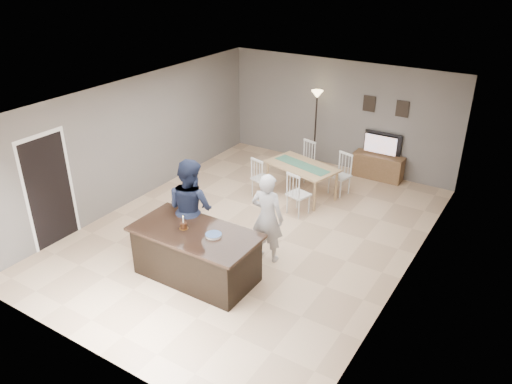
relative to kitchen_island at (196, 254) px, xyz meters
The scene contains 14 objects.
floor 1.86m from the kitchen_island, 90.00° to the left, with size 8.00×8.00×0.00m, color #D1AC86.
room_shell 2.18m from the kitchen_island, 90.00° to the left, with size 8.00×8.00×8.00m.
kitchen_island is the anchor object (origin of this frame).
tv_console 5.70m from the kitchen_island, 77.84° to the left, with size 1.20×0.40×0.60m, color brown.
television 5.78m from the kitchen_island, 77.99° to the left, with size 0.91×0.12×0.53m, color black.
tv_screen_glow 5.70m from the kitchen_island, 77.82° to the left, with size 0.78×0.78×0.00m, color orange.
picture_frames 6.03m from the kitchen_island, 78.74° to the left, with size 1.10×0.02×0.38m.
doorway 3.14m from the kitchen_island, behind, with size 0.00×2.10×2.65m.
woman 1.39m from the kitchen_island, 57.44° to the left, with size 0.61×0.40×1.67m, color #B3B2B7.
man 0.90m from the kitchen_island, 133.69° to the left, with size 0.91×0.71×1.87m, color #1A2139.
birthday_cake 0.54m from the kitchen_island, behind, with size 0.15×0.15×0.23m.
plate_stack 0.59m from the kitchen_island, ahead, with size 0.27×0.27×0.04m.
dining_table 3.74m from the kitchen_island, 89.18° to the left, with size 1.90×2.09×0.96m.
floor_lamp 5.61m from the kitchen_island, 95.08° to the left, with size 0.29×0.29×1.96m.
Camera 1 is at (4.62, -7.25, 5.11)m, focal length 35.00 mm.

